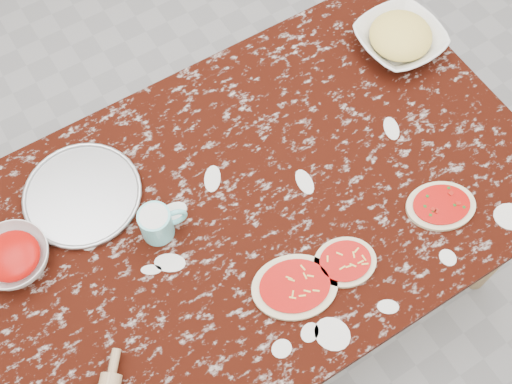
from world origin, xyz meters
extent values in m
plane|color=gray|center=(0.00, 0.00, 0.00)|extent=(4.00, 4.00, 0.00)
cube|color=black|center=(0.00, 0.00, 0.73)|extent=(1.60, 1.00, 0.04)
cube|color=tan|center=(0.00, 0.00, 0.67)|extent=(1.50, 0.90, 0.08)
cylinder|color=tan|center=(0.72, -0.42, 0.35)|extent=(0.07, 0.07, 0.71)
cylinder|color=tan|center=(-0.72, 0.42, 0.35)|extent=(0.07, 0.07, 0.71)
cylinder|color=tan|center=(0.72, 0.42, 0.35)|extent=(0.07, 0.07, 0.71)
cylinder|color=#B2B2B7|center=(-0.40, 0.26, 0.76)|extent=(0.35, 0.35, 0.01)
imported|color=white|center=(-0.63, 0.18, 0.78)|extent=(0.21, 0.21, 0.06)
imported|color=white|center=(0.66, 0.22, 0.78)|extent=(0.26, 0.26, 0.06)
cylinder|color=#78E0E4|center=(-0.27, 0.06, 0.80)|extent=(0.09, 0.09, 0.10)
torus|color=#78E0E4|center=(-0.22, 0.05, 0.80)|extent=(0.07, 0.03, 0.07)
cylinder|color=silver|center=(-0.27, 0.06, 0.84)|extent=(0.07, 0.07, 0.01)
ellipsoid|color=beige|center=(-0.05, -0.27, 0.76)|extent=(0.27, 0.24, 0.01)
ellipsoid|color=red|center=(-0.05, -0.27, 0.76)|extent=(0.22, 0.20, 0.00)
ellipsoid|color=beige|center=(0.10, -0.28, 0.76)|extent=(0.20, 0.18, 0.01)
ellipsoid|color=red|center=(0.10, -0.28, 0.76)|extent=(0.16, 0.15, 0.00)
ellipsoid|color=beige|center=(0.42, -0.29, 0.76)|extent=(0.23, 0.21, 0.01)
ellipsoid|color=red|center=(0.42, -0.29, 0.76)|extent=(0.19, 0.17, 0.00)
camera|label=1|loc=(-0.41, -0.66, 2.34)|focal=44.89mm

